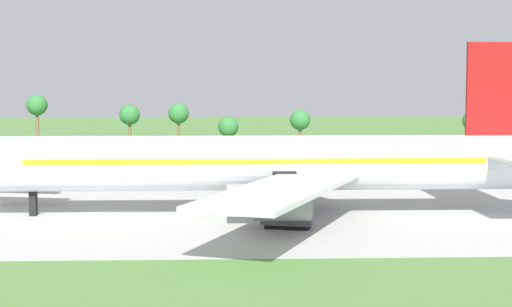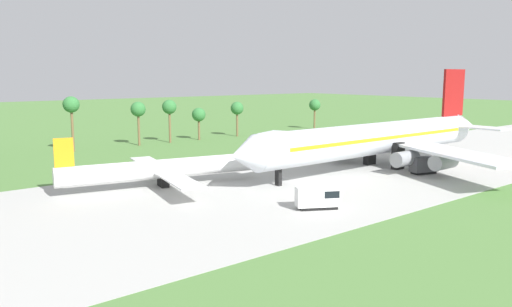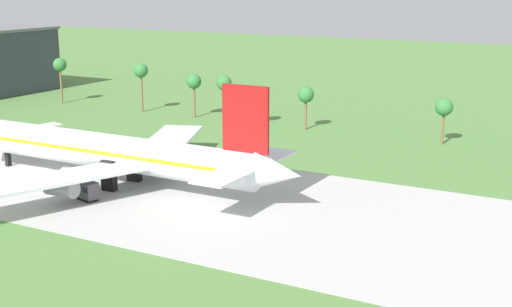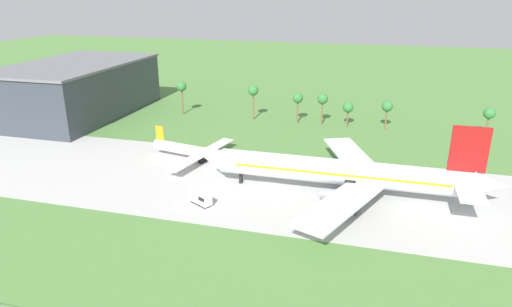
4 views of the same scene
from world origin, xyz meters
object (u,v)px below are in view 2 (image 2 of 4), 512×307
Objects in this scene: jet_airliner at (381,138)px; regional_aircraft at (162,169)px; fuel_truck at (425,165)px; baggage_tug at (319,197)px.

jet_airliner reaches higher than regional_aircraft.
fuel_truck is (40.25, -19.25, -1.17)m from regional_aircraft.
regional_aircraft is at bearing 164.82° from jet_airliner.
baggage_tug is at bearing -171.26° from fuel_truck.
baggage_tug is (9.29, -24.01, -1.19)m from regional_aircraft.
regional_aircraft is 44.63m from fuel_truck.
regional_aircraft is 5.29× the size of baggage_tug.
regional_aircraft is 5.92× the size of fuel_truck.
jet_airliner is 12.84× the size of fuel_truck.
fuel_truck is at bearing -82.76° from jet_airliner.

